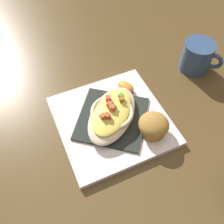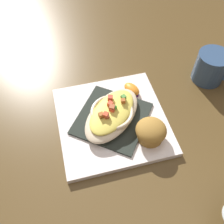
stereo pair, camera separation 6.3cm
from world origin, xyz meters
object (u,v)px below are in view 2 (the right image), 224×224
(square_plate, at_px, (112,121))
(coffee_mug, at_px, (211,69))
(gratin_dish, at_px, (112,113))
(orange_garnish, at_px, (132,90))
(muffin, at_px, (151,131))

(square_plate, height_order, coffee_mug, coffee_mug)
(gratin_dish, bearing_deg, square_plate, 90.68)
(coffee_mug, bearing_deg, orange_garnish, -3.37)
(square_plate, bearing_deg, muffin, 129.69)
(gratin_dish, distance_m, muffin, 0.11)
(gratin_dish, height_order, muffin, gratin_dish)
(muffin, bearing_deg, orange_garnish, -95.24)
(muffin, relative_size, orange_garnish, 1.27)
(orange_garnish, bearing_deg, square_plate, 39.47)
(square_plate, relative_size, orange_garnish, 4.70)
(square_plate, distance_m, muffin, 0.11)
(square_plate, height_order, orange_garnish, orange_garnish)
(muffin, height_order, orange_garnish, muffin)
(square_plate, bearing_deg, coffee_mug, -170.48)
(coffee_mug, bearing_deg, square_plate, 9.52)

